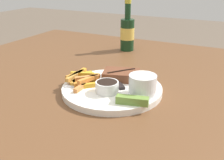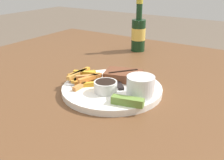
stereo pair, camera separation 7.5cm
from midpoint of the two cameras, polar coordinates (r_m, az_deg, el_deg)
dining_table at (r=0.80m, az=2.72°, el=-6.88°), size 1.43×1.30×0.74m
dinner_plate at (r=0.76m, az=2.82°, el=-2.07°), size 0.29×0.29×0.02m
steak_portion at (r=0.81m, az=5.00°, el=1.00°), size 0.13×0.10×0.03m
fries_pile at (r=0.80m, az=-3.22°, el=0.51°), size 0.14×0.15×0.02m
coleslaw_cup at (r=0.70m, az=9.31°, el=-1.17°), size 0.07×0.07×0.06m
dipping_sauce_cup at (r=0.72m, az=1.58°, el=-1.43°), size 0.06×0.06×0.03m
pickle_spear at (r=0.66m, az=6.69°, el=-4.68°), size 0.08×0.04×0.02m
fork_utensil at (r=0.76m, az=-2.87°, el=-1.13°), size 0.12×0.07×0.00m
knife_utensil at (r=0.79m, az=3.79°, el=-0.22°), size 0.13×0.13×0.01m
beer_bottle at (r=1.17m, az=7.64°, el=10.05°), size 0.06×0.06×0.22m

